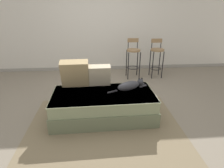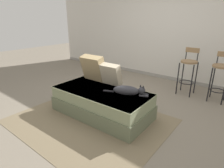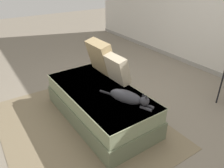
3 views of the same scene
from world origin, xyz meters
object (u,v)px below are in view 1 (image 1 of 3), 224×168
at_px(cat, 130,85).
at_px(throw_pillow_corner, 75,73).
at_px(couch, 104,105).
at_px(throw_pillow_middle, 100,75).
at_px(bar_stool_near_window, 133,55).
at_px(bar_stool_by_doorway, 157,55).

bearing_deg(cat, throw_pillow_corner, 168.37).
bearing_deg(couch, cat, 14.45).
relative_size(throw_pillow_corner, throw_pillow_middle, 1.25).
distance_m(throw_pillow_corner, throw_pillow_middle, 0.43).
relative_size(couch, bar_stool_near_window, 1.70).
bearing_deg(bar_stool_near_window, bar_stool_by_doorway, 0.03).
distance_m(throw_pillow_corner, bar_stool_by_doorway, 2.48).
xyz_separation_m(cat, bar_stool_by_doorway, (0.99, 1.75, 0.07)).
bearing_deg(throw_pillow_corner, cat, -11.63).
height_order(bar_stool_near_window, bar_stool_by_doorway, bar_stool_near_window).
xyz_separation_m(couch, throw_pillow_corner, (-0.47, 0.31, 0.47)).
xyz_separation_m(couch, cat, (0.46, 0.12, 0.30)).
bearing_deg(bar_stool_by_doorway, cat, -119.58).
bearing_deg(throw_pillow_middle, cat, -21.53).
height_order(throw_pillow_middle, bar_stool_by_doorway, bar_stool_by_doorway).
xyz_separation_m(bar_stool_near_window, bar_stool_by_doorway, (0.62, 0.00, 0.00)).
relative_size(throw_pillow_corner, bar_stool_by_doorway, 0.50).
bearing_deg(cat, couch, -165.55).
relative_size(couch, throw_pillow_corner, 3.46).
height_order(throw_pillow_corner, bar_stool_near_window, bar_stool_near_window).
distance_m(throw_pillow_middle, bar_stool_by_doorway, 2.16).
bearing_deg(couch, bar_stool_near_window, 65.84).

